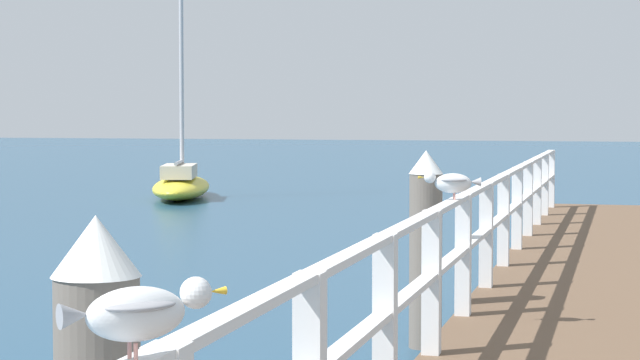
{
  "coord_description": "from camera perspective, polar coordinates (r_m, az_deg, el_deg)",
  "views": [
    {
      "loc": [
        0.07,
        0.81,
        2.03
      ],
      "look_at": [
        -2.73,
        11.48,
        1.37
      ],
      "focal_mm": 66.24,
      "sensor_mm": 36.0,
      "label": 1
    }
  ],
  "objects": [
    {
      "name": "pier_deck",
      "position": [
        10.4,
        14.17,
        -6.92
      ],
      "size": [
        2.58,
        22.08,
        0.37
      ],
      "primitive_type": "cube",
      "color": "brown",
      "rests_on": "ground_plane"
    },
    {
      "name": "pier_railing",
      "position": [
        10.37,
        7.53,
        -2.45
      ],
      "size": [
        0.12,
        20.6,
        0.98
      ],
      "color": "white",
      "rests_on": "pier_deck"
    },
    {
      "name": "dock_piling_far",
      "position": [
        10.09,
        5.13,
        -3.31
      ],
      "size": [
        0.29,
        0.29,
        1.69
      ],
      "color": "#6B6056",
      "rests_on": "ground_plane"
    },
    {
      "name": "seagull_foreground",
      "position": [
        3.24,
        -8.75,
        -6.25
      ],
      "size": [
        0.38,
        0.36,
        0.21
      ],
      "rotation": [
        0.0,
        0.0,
        5.47
      ],
      "color": "white",
      "rests_on": "pier_railing"
    },
    {
      "name": "seagull_background",
      "position": [
        8.96,
        6.39,
        -0.1
      ],
      "size": [
        0.47,
        0.23,
        0.21
      ],
      "rotation": [
        0.0,
        0.0,
        1.84
      ],
      "color": "white",
      "rests_on": "pier_railing"
    },
    {
      "name": "boat_3",
      "position": [
        27.3,
        -6.72,
        -0.18
      ],
      "size": [
        2.43,
        4.59,
        5.82
      ],
      "rotation": [
        0.0,
        0.0,
        0.28
      ],
      "color": "gold",
      "rests_on": "ground_plane"
    }
  ]
}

